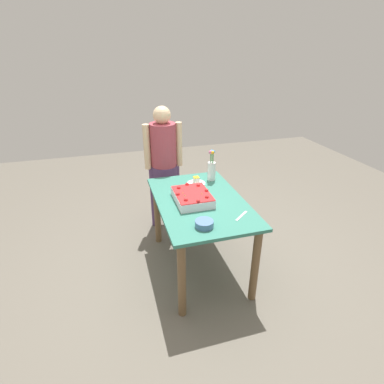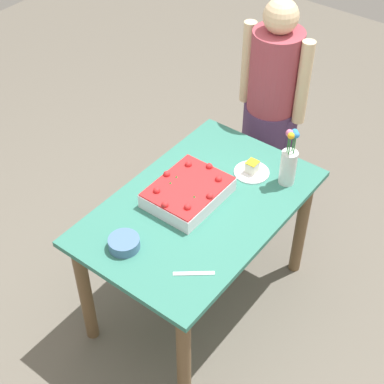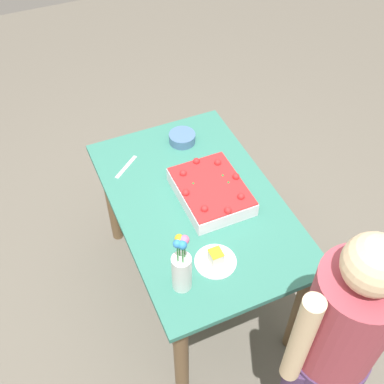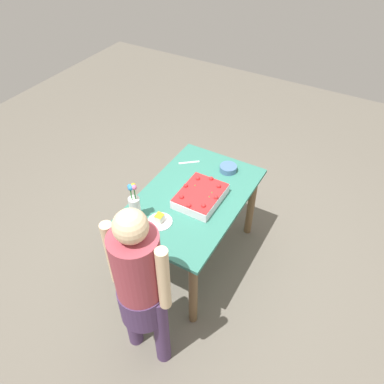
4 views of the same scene
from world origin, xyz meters
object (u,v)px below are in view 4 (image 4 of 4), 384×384
Objects in this scene: fruit_bowl at (228,168)px; person_standing at (140,284)px; flower_vase at (135,206)px; serving_plate_with_slice at (160,220)px; cake_knife at (189,162)px; sheet_cake at (200,196)px.

person_standing reaches higher than fruit_bowl.
person_standing is at bearing 38.73° from flower_vase.
flower_vase is (0.05, -0.18, 0.11)m from serving_plate_with_slice.
serving_plate_with_slice is at bearing 64.34° from cake_knife.
fruit_bowl is at bearing 152.15° from cake_knife.
sheet_cake reaches higher than fruit_bowl.
sheet_cake is 0.45m from fruit_bowl.
flower_vase is at bearing 38.73° from person_standing.
serving_plate_with_slice is 0.57× the size of flower_vase.
fruit_bowl is at bearing 2.01° from person_standing.
person_standing is (0.93, 0.08, 0.03)m from sheet_cake.
person_standing is at bearing 68.21° from cake_knife.
cake_knife is 0.36m from fruit_bowl.
fruit_bowl is (-0.07, 0.36, 0.03)m from cake_knife.
serving_plate_with_slice is at bearing -12.51° from fruit_bowl.
fruit_bowl is 0.10× the size of person_standing.
person_standing reaches higher than sheet_cake.
person_standing is (0.57, 0.23, 0.06)m from serving_plate_with_slice.
cake_knife is (-0.38, -0.33, -0.04)m from sheet_cake.
sheet_cake is 0.94m from person_standing.
flower_vase is 0.22× the size of person_standing.
sheet_cake is at bearing 157.83° from serving_plate_with_slice.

